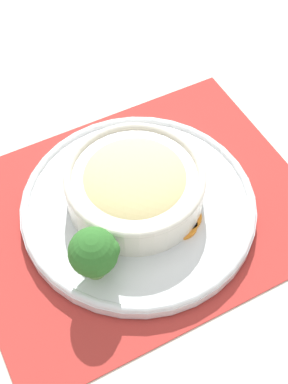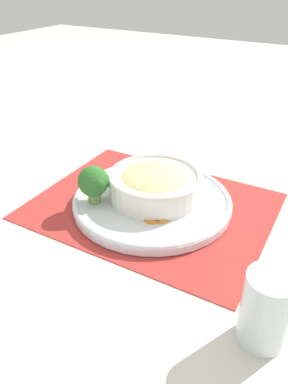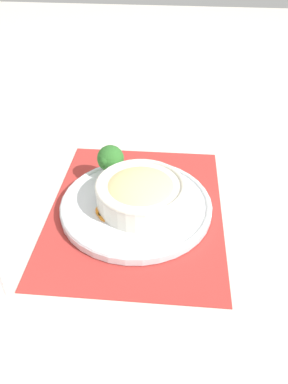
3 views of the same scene
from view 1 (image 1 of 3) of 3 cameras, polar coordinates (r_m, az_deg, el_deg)
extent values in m
plane|color=beige|center=(0.76, -0.59, -2.05)|extent=(4.00, 4.00, 0.00)
cube|color=#B2332D|center=(0.75, -0.59, -1.96)|extent=(0.48, 0.38, 0.00)
cylinder|color=silver|center=(0.75, -0.60, -1.53)|extent=(0.33, 0.33, 0.02)
torus|color=silver|center=(0.74, -0.60, -1.18)|extent=(0.32, 0.32, 0.01)
cylinder|color=silver|center=(0.73, -0.71, 0.60)|extent=(0.19, 0.19, 0.05)
torus|color=silver|center=(0.71, -0.73, 1.77)|extent=(0.19, 0.19, 0.01)
ellipsoid|color=beige|center=(0.72, -0.72, 1.18)|extent=(0.15, 0.15, 0.05)
cylinder|color=#759E51|center=(0.68, -5.20, -7.88)|extent=(0.03, 0.03, 0.02)
sphere|color=#2D6B28|center=(0.65, -5.43, -6.40)|extent=(0.06, 0.06, 0.06)
sphere|color=#2D6B28|center=(0.64, -3.79, -6.16)|extent=(0.03, 0.03, 0.03)
sphere|color=#2D6B28|center=(0.64, -6.94, -6.35)|extent=(0.02, 0.02, 0.02)
cylinder|color=orange|center=(0.72, 3.96, -3.52)|extent=(0.04, 0.04, 0.01)
cylinder|color=orange|center=(0.73, 4.44, -2.67)|extent=(0.04, 0.04, 0.01)
camera|label=2|loc=(0.57, 70.51, -7.36)|focal=35.00mm
camera|label=3|loc=(0.92, 43.94, 38.04)|focal=35.00mm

